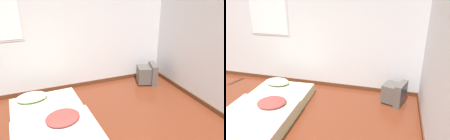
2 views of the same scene
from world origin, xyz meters
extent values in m
cube|color=silver|center=(0.00, 2.91, 1.30)|extent=(7.66, 0.06, 2.60)
cube|color=#562D19|center=(0.00, 2.87, 0.04)|extent=(7.66, 0.02, 0.09)
cube|color=beige|center=(-0.12, 1.38, 0.11)|extent=(1.25, 2.15, 0.22)
ellipsoid|color=silver|center=(-0.37, 2.20, 0.29)|extent=(0.54, 0.37, 0.14)
cube|color=silver|center=(-0.10, 0.98, 0.24)|extent=(1.23, 1.27, 0.05)
ellipsoid|color=#993D38|center=(0.02, 1.34, 0.31)|extent=(0.64, 0.61, 0.11)
cube|color=#56514C|center=(2.06, 2.50, 0.21)|extent=(0.39, 0.44, 0.37)
cube|color=#56514C|center=(2.25, 2.43, 0.23)|extent=(0.26, 0.46, 0.46)
cube|color=#283342|center=(2.31, 2.41, 0.24)|extent=(0.12, 0.35, 0.33)
camera|label=1|loc=(-0.33, -1.46, 2.17)|focal=35.00mm
camera|label=2|loc=(2.08, -1.64, 2.27)|focal=35.00mm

